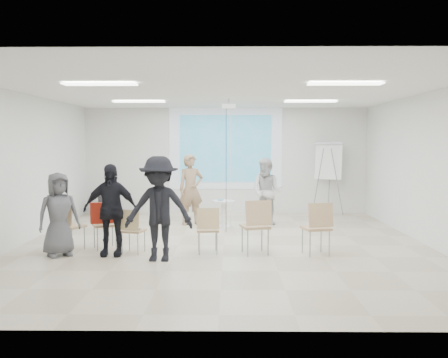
{
  "coord_description": "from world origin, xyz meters",
  "views": [
    {
      "loc": [
        0.13,
        -9.7,
        2.01
      ],
      "look_at": [
        0.0,
        0.8,
        1.25
      ],
      "focal_mm": 40.0,
      "sensor_mm": 36.0,
      "label": 1
    }
  ],
  "objects_px": {
    "chair_center": "(208,226)",
    "chair_right_far": "(318,224)",
    "chair_left_mid": "(106,221)",
    "audience_mid": "(159,202)",
    "flipchart_easel": "(329,162)",
    "chair_right_inner": "(256,222)",
    "audience_outer": "(58,209)",
    "pedestal_table": "(224,212)",
    "player_right": "(267,188)",
    "player_left": "(191,185)",
    "audience_left": "(110,203)",
    "laptop": "(134,229)",
    "chair_left_inner": "(132,227)",
    "av_cart": "(109,203)",
    "chair_far_left": "(68,223)"
  },
  "relations": [
    {
      "from": "chair_center",
      "to": "chair_right_far",
      "type": "height_order",
      "value": "chair_right_far"
    },
    {
      "from": "chair_left_mid",
      "to": "audience_mid",
      "type": "distance_m",
      "value": 1.5
    },
    {
      "from": "flipchart_easel",
      "to": "chair_right_inner",
      "type": "bearing_deg",
      "value": -93.88
    },
    {
      "from": "audience_outer",
      "to": "pedestal_table",
      "type": "bearing_deg",
      "value": 11.77
    },
    {
      "from": "player_right",
      "to": "chair_right_far",
      "type": "distance_m",
      "value": 3.47
    },
    {
      "from": "chair_left_mid",
      "to": "chair_center",
      "type": "relative_size",
      "value": 1.08
    },
    {
      "from": "chair_right_far",
      "to": "flipchart_easel",
      "type": "xyz_separation_m",
      "value": [
        1.18,
        5.08,
        0.92
      ]
    },
    {
      "from": "player_left",
      "to": "chair_left_mid",
      "type": "height_order",
      "value": "player_left"
    },
    {
      "from": "pedestal_table",
      "to": "audience_mid",
      "type": "relative_size",
      "value": 0.33
    },
    {
      "from": "audience_left",
      "to": "audience_mid",
      "type": "distance_m",
      "value": 1.0
    },
    {
      "from": "player_right",
      "to": "laptop",
      "type": "distance_m",
      "value": 4.19
    },
    {
      "from": "player_left",
      "to": "chair_right_far",
      "type": "distance_m",
      "value": 4.25
    },
    {
      "from": "audience_left",
      "to": "audience_mid",
      "type": "bearing_deg",
      "value": -22.78
    },
    {
      "from": "chair_left_inner",
      "to": "av_cart",
      "type": "bearing_deg",
      "value": 121.95
    },
    {
      "from": "pedestal_table",
      "to": "chair_right_far",
      "type": "relative_size",
      "value": 0.69
    },
    {
      "from": "chair_left_mid",
      "to": "player_right",
      "type": "bearing_deg",
      "value": 17.4
    },
    {
      "from": "pedestal_table",
      "to": "chair_left_mid",
      "type": "xyz_separation_m",
      "value": [
        -2.19,
        -2.47,
        0.17
      ]
    },
    {
      "from": "chair_right_far",
      "to": "audience_outer",
      "type": "distance_m",
      "value": 4.62
    },
    {
      "from": "chair_left_mid",
      "to": "chair_left_inner",
      "type": "distance_m",
      "value": 0.66
    },
    {
      "from": "audience_left",
      "to": "player_left",
      "type": "bearing_deg",
      "value": 70.99
    },
    {
      "from": "player_left",
      "to": "flipchart_easel",
      "type": "xyz_separation_m",
      "value": [
        3.7,
        1.69,
        0.51
      ]
    },
    {
      "from": "chair_far_left",
      "to": "audience_outer",
      "type": "distance_m",
      "value": 0.52
    },
    {
      "from": "player_left",
      "to": "flipchart_easel",
      "type": "bearing_deg",
      "value": 1.76
    },
    {
      "from": "player_left",
      "to": "flipchart_easel",
      "type": "distance_m",
      "value": 4.1
    },
    {
      "from": "pedestal_table",
      "to": "audience_left",
      "type": "bearing_deg",
      "value": -123.85
    },
    {
      "from": "chair_right_inner",
      "to": "av_cart",
      "type": "bearing_deg",
      "value": 115.29
    },
    {
      "from": "player_right",
      "to": "pedestal_table",
      "type": "bearing_deg",
      "value": -135.6
    },
    {
      "from": "chair_center",
      "to": "chair_right_inner",
      "type": "height_order",
      "value": "chair_right_inner"
    },
    {
      "from": "chair_center",
      "to": "audience_outer",
      "type": "relative_size",
      "value": 0.51
    },
    {
      "from": "laptop",
      "to": "audience_outer",
      "type": "xyz_separation_m",
      "value": [
        -1.28,
        -0.27,
        0.4
      ]
    },
    {
      "from": "pedestal_table",
      "to": "chair_left_mid",
      "type": "relative_size",
      "value": 0.73
    },
    {
      "from": "player_right",
      "to": "chair_far_left",
      "type": "relative_size",
      "value": 2.04
    },
    {
      "from": "chair_center",
      "to": "laptop",
      "type": "xyz_separation_m",
      "value": [
        -1.37,
        0.08,
        -0.06
      ]
    },
    {
      "from": "chair_right_far",
      "to": "flipchart_easel",
      "type": "height_order",
      "value": "flipchart_easel"
    },
    {
      "from": "chair_left_mid",
      "to": "pedestal_table",
      "type": "bearing_deg",
      "value": 23.81
    },
    {
      "from": "chair_center",
      "to": "audience_mid",
      "type": "relative_size",
      "value": 0.42
    },
    {
      "from": "chair_left_inner",
      "to": "flipchart_easel",
      "type": "height_order",
      "value": "flipchart_easel"
    },
    {
      "from": "chair_left_mid",
      "to": "av_cart",
      "type": "relative_size",
      "value": 1.13
    },
    {
      "from": "chair_far_left",
      "to": "laptop",
      "type": "bearing_deg",
      "value": 18.58
    },
    {
      "from": "flipchart_easel",
      "to": "pedestal_table",
      "type": "bearing_deg",
      "value": -123.13
    },
    {
      "from": "audience_mid",
      "to": "audience_left",
      "type": "bearing_deg",
      "value": 160.18
    },
    {
      "from": "player_right",
      "to": "chair_right_inner",
      "type": "bearing_deg",
      "value": -76.37
    },
    {
      "from": "chair_left_inner",
      "to": "chair_right_far",
      "type": "xyz_separation_m",
      "value": [
        3.35,
        -0.12,
        0.09
      ]
    },
    {
      "from": "chair_far_left",
      "to": "chair_right_inner",
      "type": "relative_size",
      "value": 0.89
    },
    {
      "from": "chair_right_far",
      "to": "audience_mid",
      "type": "bearing_deg",
      "value": 175.23
    },
    {
      "from": "pedestal_table",
      "to": "audience_mid",
      "type": "distance_m",
      "value": 3.56
    },
    {
      "from": "player_left",
      "to": "chair_center",
      "type": "relative_size",
      "value": 2.31
    },
    {
      "from": "chair_far_left",
      "to": "audience_mid",
      "type": "relative_size",
      "value": 0.44
    },
    {
      "from": "chair_center",
      "to": "audience_mid",
      "type": "distance_m",
      "value": 1.09
    },
    {
      "from": "chair_left_inner",
      "to": "chair_center",
      "type": "distance_m",
      "value": 1.38
    }
  ]
}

